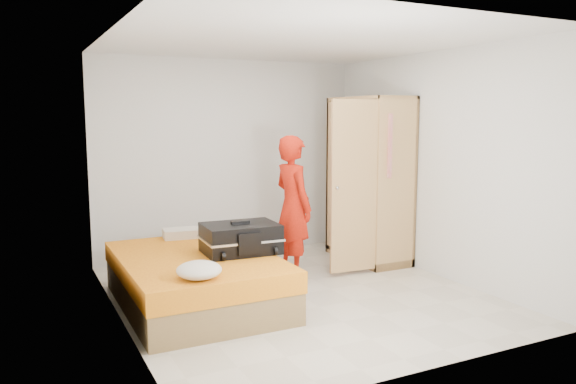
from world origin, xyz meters
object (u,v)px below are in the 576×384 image
round_cushion (199,270)px  wardrobe (368,184)px  bed (196,280)px  suitcase (241,238)px  person (293,207)px

round_cushion → wardrobe: bearing=28.4°
bed → suitcase: 0.60m
bed → suitcase: suitcase is taller
bed → round_cushion: (-0.21, -0.78, 0.32)m
bed → suitcase: size_ratio=2.60×
person → round_cushion: person is taller
bed → wardrobe: bearing=15.3°
suitcase → round_cushion: 0.95m
round_cushion → person: bearing=39.1°
wardrobe → person: 1.23m
round_cushion → suitcase: bearing=46.7°
bed → round_cushion: size_ratio=5.25×
wardrobe → round_cushion: wardrobe is taller
wardrobe → suitcase: wardrobe is taller
suitcase → round_cushion: suitcase is taller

